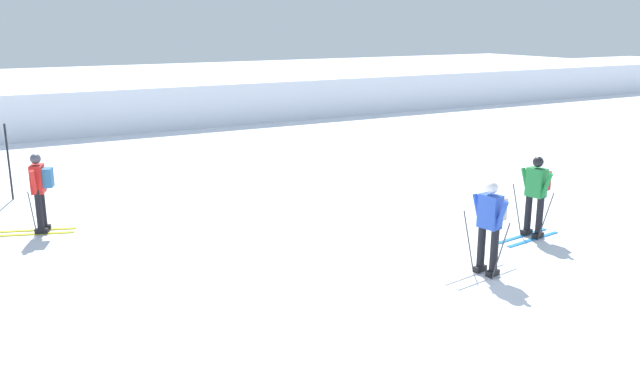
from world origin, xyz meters
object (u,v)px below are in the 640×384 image
Objects in this scene: skier_blue at (490,223)px; trail_marker_pole at (9,162)px; skier_red at (40,189)px; skier_green at (536,192)px.

trail_marker_pole is at bearing 124.89° from skier_blue.
trail_marker_pole reaches higher than skier_red.
skier_green is at bearing 25.74° from skier_blue.
skier_red is (-8.86, 5.38, -0.00)m from skier_green.
trail_marker_pole is (-6.82, 9.78, 0.01)m from skier_blue.
skier_blue is at bearing -154.26° from skier_green.
skier_blue is 2.60m from skier_green.
skier_blue and skier_red have the same top height.
skier_green is 1.00× the size of skier_red.
skier_blue is 0.89× the size of trail_marker_pole.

